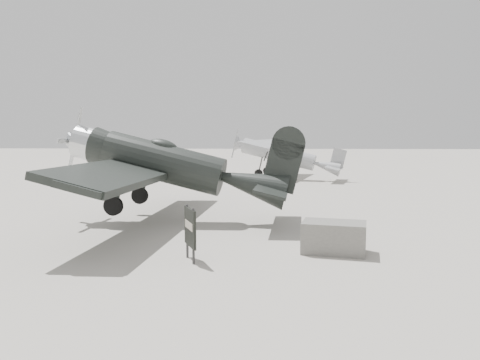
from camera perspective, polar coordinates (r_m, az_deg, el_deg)
The scene contains 5 objects.
ground at distance 15.17m, azimuth 0.82°, elevation -6.80°, with size 160.00×160.00×0.00m, color gray.
lowwing_monoplane at distance 17.37m, azimuth -7.91°, elevation 1.64°, with size 8.65×12.10×3.90m.
highwing_monoplane at distance 32.97m, azimuth 5.24°, elevation 3.47°, with size 7.98×11.13×3.16m.
equipment_block at distance 13.27m, azimuth 11.38°, elevation -6.85°, with size 1.72×1.07×0.86m, color slate.
sign_board at distance 12.17m, azimuth -6.10°, elevation -5.88°, with size 0.44×0.94×1.43m.
Camera 1 is at (0.49, -14.80, 3.32)m, focal length 35.00 mm.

